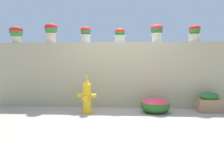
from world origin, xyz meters
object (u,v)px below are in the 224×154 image
at_px(potted_plant_1, 51,31).
at_px(potted_plant_5, 194,32).
at_px(fire_hydrant, 87,96).
at_px(potted_plant_4, 157,31).
at_px(flower_bush_left, 155,105).
at_px(planter_box, 209,103).
at_px(potted_plant_3, 120,35).
at_px(potted_plant_0, 16,33).
at_px(potted_plant_2, 86,33).

height_order(potted_plant_1, potted_plant_5, potted_plant_1).
bearing_deg(potted_plant_1, fire_hydrant, -36.47).
bearing_deg(fire_hydrant, potted_plant_4, 27.66).
relative_size(fire_hydrant, flower_bush_left, 1.26).
xyz_separation_m(potted_plant_5, flower_bush_left, (-0.99, -0.67, -1.62)).
bearing_deg(planter_box, potted_plant_3, 164.43).
bearing_deg(potted_plant_1, potted_plant_3, 2.05).
distance_m(potted_plant_0, fire_hydrant, 2.52).
bearing_deg(potted_plant_3, potted_plant_2, 178.76).
height_order(potted_plant_2, planter_box, potted_plant_2).
bearing_deg(fire_hydrant, planter_box, 5.67).
bearing_deg(flower_bush_left, potted_plant_2, 156.85).
bearing_deg(fire_hydrant, flower_bush_left, 5.09).
bearing_deg(fire_hydrant, potted_plant_0, 158.06).
bearing_deg(potted_plant_0, fire_hydrant, -21.94).
height_order(flower_bush_left, planter_box, planter_box).
relative_size(potted_plant_0, planter_box, 0.88).
relative_size(potted_plant_1, potted_plant_5, 1.17).
xyz_separation_m(potted_plant_1, potted_plant_3, (1.69, 0.06, -0.10)).
bearing_deg(potted_plant_3, fire_hydrant, -129.79).
distance_m(potted_plant_1, fire_hydrant, 1.95).
xyz_separation_m(potted_plant_2, potted_plant_3, (0.84, -0.02, -0.05)).
distance_m(potted_plant_4, planter_box, 2.02).
distance_m(potted_plant_5, fire_hydrant, 2.95).
bearing_deg(flower_bush_left, potted_plant_4, 81.88).
height_order(potted_plant_1, potted_plant_3, potted_plant_1).
relative_size(potted_plant_5, fire_hydrant, 0.52).
bearing_deg(potted_plant_0, potted_plant_1, -1.18).
bearing_deg(potted_plant_5, potted_plant_0, -179.55).
height_order(potted_plant_0, potted_plant_4, potted_plant_4).
xyz_separation_m(potted_plant_2, flower_bush_left, (1.63, -0.70, -1.62)).
relative_size(potted_plant_1, potted_plant_4, 1.09).
distance_m(potted_plant_3, potted_plant_4, 0.89).
bearing_deg(potted_plant_2, potted_plant_4, -0.31).
bearing_deg(potted_plant_5, planter_box, -70.52).
height_order(potted_plant_2, potted_plant_5, potted_plant_5).
height_order(potted_plant_4, flower_bush_left, potted_plant_4).
distance_m(potted_plant_2, planter_box, 3.27).
relative_size(potted_plant_0, potted_plant_1, 0.88).
distance_m(flower_bush_left, planter_box, 1.18).
relative_size(potted_plant_4, planter_box, 0.92).
xyz_separation_m(potted_plant_0, potted_plant_3, (2.58, 0.04, -0.06)).
relative_size(potted_plant_0, potted_plant_2, 1.04).
relative_size(potted_plant_3, fire_hydrant, 0.45).
xyz_separation_m(potted_plant_0, potted_plant_2, (1.74, 0.06, -0.02)).
height_order(potted_plant_4, planter_box, potted_plant_4).
bearing_deg(potted_plant_1, planter_box, -7.60).
distance_m(potted_plant_0, potted_plant_2, 1.74).
distance_m(potted_plant_4, potted_plant_5, 0.89).
distance_m(potted_plant_1, potted_plant_2, 0.85).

